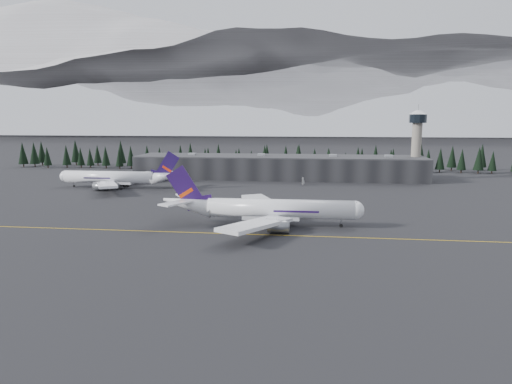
# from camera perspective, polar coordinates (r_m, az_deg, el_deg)

# --- Properties ---
(ground) EXTENTS (1400.00, 1400.00, 0.00)m
(ground) POSITION_cam_1_polar(r_m,az_deg,el_deg) (136.22, -1.04, -5.09)
(ground) COLOR black
(ground) RESTS_ON ground
(taxiline) EXTENTS (400.00, 0.40, 0.02)m
(taxiline) POSITION_cam_1_polar(r_m,az_deg,el_deg) (134.30, -1.16, -5.30)
(taxiline) COLOR gold
(taxiline) RESTS_ON ground
(terminal) EXTENTS (160.00, 30.00, 12.60)m
(terminal) POSITION_cam_1_polar(r_m,az_deg,el_deg) (257.78, 2.87, 3.15)
(terminal) COLOR black
(terminal) RESTS_ON ground
(control_tower) EXTENTS (10.00, 10.00, 37.70)m
(control_tower) POSITION_cam_1_polar(r_m,az_deg,el_deg) (264.91, 19.46, 6.51)
(control_tower) COLOR gray
(control_tower) RESTS_ON ground
(treeline) EXTENTS (360.00, 20.00, 15.00)m
(treeline) POSITION_cam_1_polar(r_m,az_deg,el_deg) (294.40, 3.40, 4.14)
(treeline) COLOR black
(treeline) RESTS_ON ground
(mountain_ridge) EXTENTS (4400.00, 900.00, 420.00)m
(mountain_ridge) POSITION_cam_1_polar(r_m,az_deg,el_deg) (1131.29, 6.16, 7.52)
(mountain_ridge) COLOR white
(mountain_ridge) RESTS_ON ground
(jet_main) EXTENTS (64.32, 59.39, 18.91)m
(jet_main) POSITION_cam_1_polar(r_m,az_deg,el_deg) (144.16, 0.83, -2.11)
(jet_main) COLOR white
(jet_main) RESTS_ON ground
(jet_parked) EXTENTS (62.15, 57.41, 18.28)m
(jet_parked) POSITION_cam_1_polar(r_m,az_deg,el_deg) (230.43, -16.67, 1.75)
(jet_parked) COLOR white
(jet_parked) RESTS_ON ground
(gse_vehicle_a) EXTENTS (2.64, 4.88, 1.30)m
(gse_vehicle_a) POSITION_cam_1_polar(r_m,az_deg,el_deg) (246.48, -8.64, 1.45)
(gse_vehicle_a) COLOR white
(gse_vehicle_a) RESTS_ON ground
(gse_vehicle_b) EXTENTS (4.37, 2.23, 1.42)m
(gse_vehicle_b) POSITION_cam_1_polar(r_m,az_deg,el_deg) (231.55, 5.93, 1.02)
(gse_vehicle_b) COLOR silver
(gse_vehicle_b) RESTS_ON ground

